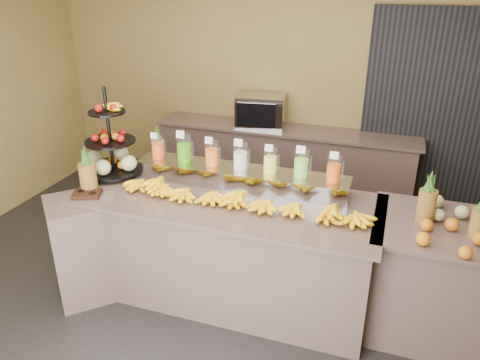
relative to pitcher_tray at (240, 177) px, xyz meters
The scene contains 20 objects.
ground 1.16m from the pitcher_tray, 92.77° to the right, with size 6.00×6.00×0.00m, color black.
room_envelope 0.91m from the pitcher_tray, 52.27° to the left, with size 6.04×5.02×2.82m.
buffet_counter 0.64m from the pitcher_tray, 114.13° to the right, with size 2.75×1.25×0.93m.
right_counter 1.77m from the pitcher_tray, ahead, with size 1.08×0.88×0.93m.
back_ledge 1.75m from the pitcher_tray, 90.96° to the left, with size 3.10×0.55×0.93m.
pitcher_tray is the anchor object (origin of this frame).
juice_pitcher_orange_a 0.80m from the pitcher_tray, behind, with size 0.11×0.11×0.26m.
juice_pitcher_green 0.55m from the pitcher_tray, behind, with size 0.13×0.13×0.31m.
juice_pitcher_orange_b 0.31m from the pitcher_tray, behind, with size 0.12×0.12×0.28m.
juice_pitcher_milk 0.17m from the pitcher_tray, 101.32° to the right, with size 0.12×0.13×0.30m.
juice_pitcher_lemon 0.31m from the pitcher_tray, ahead, with size 0.11×0.12×0.28m.
juice_pitcher_lime 0.55m from the pitcher_tray, ahead, with size 0.12×0.13×0.30m.
juice_pitcher_orange_c 0.80m from the pitcher_tray, ahead, with size 0.12×0.12×0.28m.
banana_heap 0.37m from the pitcher_tray, 72.62° to the right, with size 2.08×0.19×0.17m.
fruit_stand 1.15m from the pitcher_tray, behind, with size 0.60×0.60×0.79m.
condiment_caddy 1.28m from the pitcher_tray, 151.27° to the right, with size 0.22×0.17×0.03m, color black.
pineapple_left_a 1.27m from the pitcher_tray, 155.83° to the right, with size 0.14×0.14×0.40m.
pineapple_left_b 0.92m from the pitcher_tray, 166.54° to the left, with size 0.12×0.12×0.39m.
right_fruit_pile 1.67m from the pitcher_tray, 11.27° to the right, with size 0.48×0.46×0.25m.
oven_warmer 1.70m from the pitcher_tray, 100.85° to the left, with size 0.55×0.39×0.37m, color gray.
Camera 1 is at (1.22, -2.87, 2.61)m, focal length 35.00 mm.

